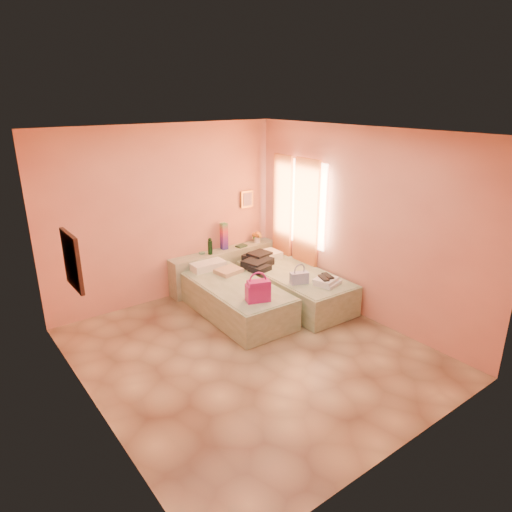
{
  "coord_description": "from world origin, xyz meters",
  "views": [
    {
      "loc": [
        -3.09,
        -4.22,
        3.21
      ],
      "look_at": [
        0.72,
        0.85,
        0.95
      ],
      "focal_mm": 32.0,
      "sensor_mm": 36.0,
      "label": 1
    }
  ],
  "objects": [
    {
      "name": "khaki_garment",
      "position": [
        0.64,
        1.48,
        0.53
      ],
      "size": [
        0.43,
        0.36,
        0.07
      ],
      "primitive_type": "cube",
      "rotation": [
        0.0,
        0.0,
        0.14
      ],
      "color": "tan",
      "rests_on": "bed_left"
    },
    {
      "name": "room_walls",
      "position": [
        0.21,
        0.57,
        1.79
      ],
      "size": [
        4.02,
        4.51,
        2.81
      ],
      "color": "#F5A282",
      "rests_on": "ground"
    },
    {
      "name": "sandal_pair",
      "position": [
        1.57,
        0.21,
        0.61
      ],
      "size": [
        0.25,
        0.29,
        0.02
      ],
      "primitive_type": "cube",
      "rotation": [
        0.0,
        0.0,
        -0.37
      ],
      "color": "black",
      "rests_on": "towel_stack"
    },
    {
      "name": "ground",
      "position": [
        0.0,
        0.0,
        0.0
      ],
      "size": [
        4.5,
        4.5,
        0.0
      ],
      "primitive_type": "plane",
      "color": "tan",
      "rests_on": "ground"
    },
    {
      "name": "rainbow_box",
      "position": [
        1.0,
        2.14,
        0.88
      ],
      "size": [
        0.11,
        0.11,
        0.47
      ],
      "primitive_type": "cube",
      "rotation": [
        0.0,
        0.0,
        -0.02
      ],
      "color": "#B9166D",
      "rests_on": "headboard_ledge"
    },
    {
      "name": "blue_handbag",
      "position": [
        1.26,
        0.47,
        0.59
      ],
      "size": [
        0.3,
        0.21,
        0.18
      ],
      "primitive_type": "cube",
      "rotation": [
        0.0,
        0.0,
        -0.35
      ],
      "color": "#4557A7",
      "rests_on": "bed_right"
    },
    {
      "name": "magenta_handbag",
      "position": [
        0.39,
        0.36,
        0.65
      ],
      "size": [
        0.37,
        0.28,
        0.31
      ],
      "primitive_type": "cube",
      "rotation": [
        0.0,
        0.0,
        -0.35
      ],
      "color": "#B9166D",
      "rests_on": "bed_left"
    },
    {
      "name": "bed_left",
      "position": [
        0.47,
        1.05,
        0.25
      ],
      "size": [
        0.96,
        2.03,
        0.5
      ],
      "primitive_type": "cube",
      "rotation": [
        0.0,
        0.0,
        -0.03
      ],
      "color": "#B0C49E",
      "rests_on": "ground"
    },
    {
      "name": "bed_right",
      "position": [
        1.5,
        0.84,
        0.25
      ],
      "size": [
        0.96,
        2.03,
        0.5
      ],
      "primitive_type": "cube",
      "rotation": [
        0.0,
        0.0,
        -0.03
      ],
      "color": "#B0C49E",
      "rests_on": "ground"
    },
    {
      "name": "green_book",
      "position": [
        1.31,
        2.06,
        0.67
      ],
      "size": [
        0.21,
        0.16,
        0.03
      ],
      "primitive_type": "cube",
      "rotation": [
        0.0,
        0.0,
        0.18
      ],
      "color": "#24432F",
      "rests_on": "headboard_ledge"
    },
    {
      "name": "small_dish",
      "position": [
        0.56,
        2.16,
        0.66
      ],
      "size": [
        0.12,
        0.12,
        0.03
      ],
      "primitive_type": "cylinder",
      "rotation": [
        0.0,
        0.0,
        -0.14
      ],
      "color": "#559C78",
      "rests_on": "headboard_ledge"
    },
    {
      "name": "headboard_ledge",
      "position": [
        0.98,
        2.1,
        0.33
      ],
      "size": [
        2.05,
        0.3,
        0.65
      ],
      "primitive_type": "cube",
      "color": "#B4BA98",
      "rests_on": "ground"
    },
    {
      "name": "flower_vase",
      "position": [
        1.68,
        2.09,
        0.77
      ],
      "size": [
        0.25,
        0.25,
        0.25
      ],
      "primitive_type": "cube",
      "rotation": [
        0.0,
        0.0,
        -0.39
      ],
      "color": "silver",
      "rests_on": "headboard_ledge"
    },
    {
      "name": "towel_stack",
      "position": [
        1.57,
        0.19,
        0.55
      ],
      "size": [
        0.41,
        0.38,
        0.1
      ],
      "primitive_type": "cube",
      "rotation": [
        0.0,
        0.0,
        0.25
      ],
      "color": "white",
      "rests_on": "bed_right"
    },
    {
      "name": "water_bottle",
      "position": [
        0.66,
        2.05,
        0.78
      ],
      "size": [
        0.09,
        0.09,
        0.27
      ],
      "primitive_type": "cylinder",
      "rotation": [
        0.0,
        0.0,
        0.22
      ],
      "color": "#123419",
      "rests_on": "headboard_ledge"
    },
    {
      "name": "clothes_pile",
      "position": [
        1.23,
        1.43,
        0.58
      ],
      "size": [
        0.66,
        0.66,
        0.16
      ],
      "primitive_type": "cube",
      "rotation": [
        0.0,
        0.0,
        0.3
      ],
      "color": "black",
      "rests_on": "bed_right"
    }
  ]
}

